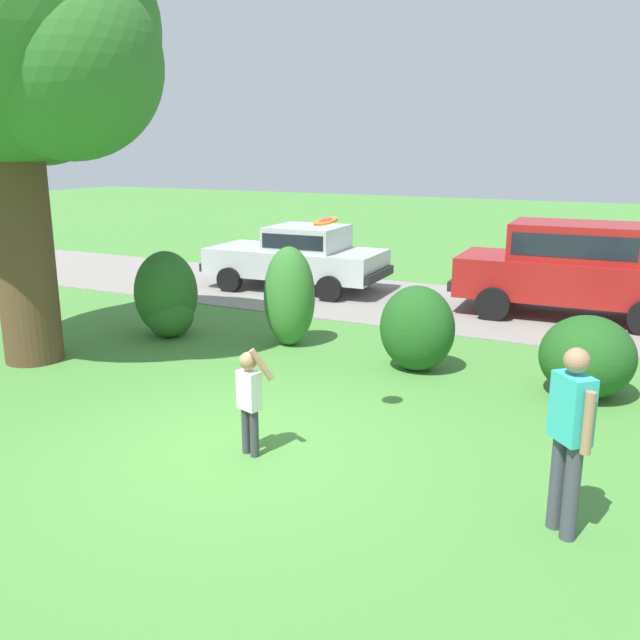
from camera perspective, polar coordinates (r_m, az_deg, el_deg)
name	(u,v)px	position (r m, az deg, el deg)	size (l,w,h in m)	color
ground_plane	(236,445)	(8.12, -7.04, -10.38)	(80.00, 80.00, 0.00)	#478438
driveway_strip	(441,306)	(15.06, 10.15, 1.16)	(28.00, 4.40, 0.02)	gray
oak_tree_large	(16,47)	(11.76, -24.11, 20.19)	(4.93, 4.86, 7.06)	#513823
shrub_near_tree	(167,298)	(12.78, -12.72, 1.81)	(1.17, 1.18, 1.55)	#286023
shrub_centre_left	(289,296)	(11.77, -2.58, 1.99)	(0.90, 0.84, 1.74)	#33702B
shrub_centre	(417,328)	(10.56, 8.14, -0.70)	(1.17, 0.94, 1.34)	#1E511C
shrub_centre_right	(586,359)	(10.12, 21.44, -3.07)	(1.29, 1.30, 1.14)	#1E511C
parked_sedan	(299,255)	(16.43, -1.75, 5.45)	(4.48, 2.25, 1.56)	silver
parked_suv	(574,265)	(14.59, 20.54, 4.33)	(4.78, 2.26, 1.92)	maroon
child_thrower	(249,395)	(7.61, -5.94, -6.24)	(0.48, 0.23, 1.29)	#383842
frisbee	(326,221)	(7.67, 0.48, 8.29)	(0.29, 0.28, 0.11)	orange
adult_onlooker	(570,432)	(6.36, 20.21, -8.77)	(0.41, 0.41, 1.74)	#3F3F4C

